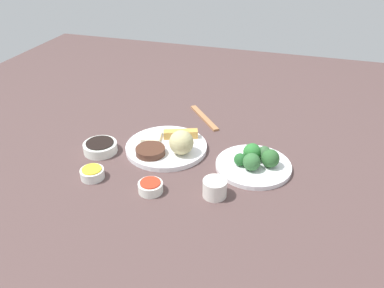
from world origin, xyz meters
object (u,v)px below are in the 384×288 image
Objects in this scene: broccoli_plate at (253,166)px; soy_sauce_bowl at (100,147)px; main_plate at (166,147)px; sauce_ramekin_sweet_and_sour at (151,187)px; sauce_ramekin_hot_mustard at (92,174)px; chopsticks_pair at (204,118)px; teacup at (215,188)px.

soy_sauce_bowl is at bearing 96.26° from broccoli_plate.
soy_sauce_bowl is (-0.07, 0.20, 0.01)m from main_plate.
broccoli_plate is at bearing -51.89° from sauce_ramekin_sweet_and_sour.
sauce_ramekin_hot_mustard reaches higher than main_plate.
soy_sauce_bowl reaches higher than main_plate.
sauce_ramekin_sweet_and_sour is at bearing 177.17° from chopsticks_pair.
sauce_ramekin_sweet_and_sour is (-0.01, -0.18, 0.00)m from sauce_ramekin_hot_mustard.
soy_sauce_bowl is at bearing 110.55° from main_plate.
teacup is (-0.16, 0.08, 0.02)m from broccoli_plate.
sauce_ramekin_hot_mustard is (-0.21, 0.15, 0.01)m from main_plate.
sauce_ramekin_hot_mustard reaches higher than chopsticks_pair.
soy_sauce_bowl reaches higher than sauce_ramekin_sweet_and_sour.
sauce_ramekin_hot_mustard is at bearing 93.91° from teacup.
main_plate reaches higher than chopsticks_pair.
chopsticks_pair is at bearing -38.54° from soy_sauce_bowl.
main_plate is at bearing 9.20° from sauce_ramekin_sweet_and_sour.
sauce_ramekin_hot_mustard is at bearing 113.21° from broccoli_plate.
main_plate is at bearing -35.78° from sauce_ramekin_hot_mustard.
chopsticks_pair is (0.45, -0.21, -0.01)m from sauce_ramekin_hot_mustard.
broccoli_plate is at bearing -25.82° from teacup.
teacup is at bearing -78.74° from sauce_ramekin_sweet_and_sour.
main_plate is 3.82× the size of sauce_ramekin_hot_mustard.
chopsticks_pair is (0.26, 0.23, -0.00)m from broccoli_plate.
teacup is at bearing 154.18° from broccoli_plate.
broccoli_plate is at bearing -66.79° from sauce_ramekin_hot_mustard.
sauce_ramekin_hot_mustard is 0.36m from teacup.
teacup reaches higher than broccoli_plate.
broccoli_plate is 1.09× the size of chopsticks_pair.
main_plate is 0.28m from broccoli_plate.
broccoli_plate is 3.46× the size of teacup.
broccoli_plate is 0.47m from sauce_ramekin_hot_mustard.
sauce_ramekin_hot_mustard is at bearing 155.40° from chopsticks_pair.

